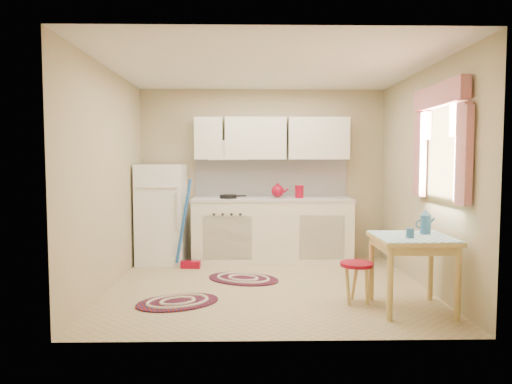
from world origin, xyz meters
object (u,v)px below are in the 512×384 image
(stool, at_px, (356,283))
(table, at_px, (412,273))
(base_cabinets, at_px, (272,231))
(fridge, at_px, (162,214))

(stool, bearing_deg, table, -23.73)
(base_cabinets, bearing_deg, fridge, -178.17)
(base_cabinets, height_order, table, base_cabinets)
(base_cabinets, height_order, stool, base_cabinets)
(table, bearing_deg, base_cabinets, 120.06)
(fridge, height_order, base_cabinets, fridge)
(fridge, bearing_deg, base_cabinets, 1.83)
(fridge, bearing_deg, table, -36.79)
(fridge, relative_size, table, 1.94)
(table, height_order, stool, table)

